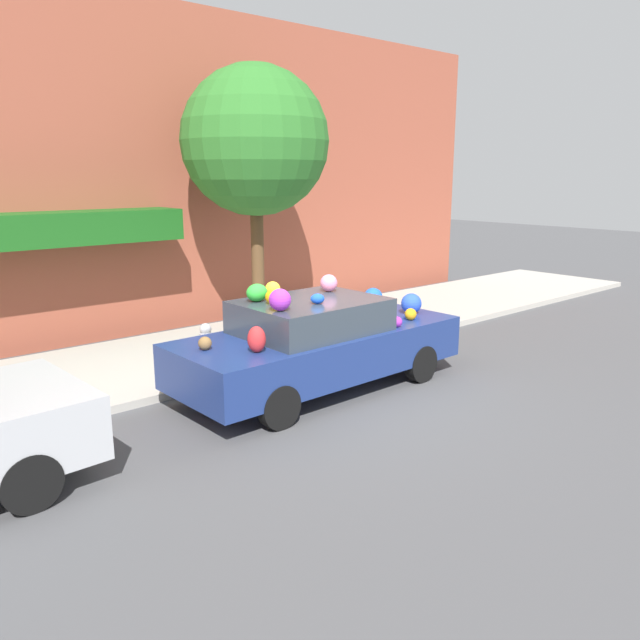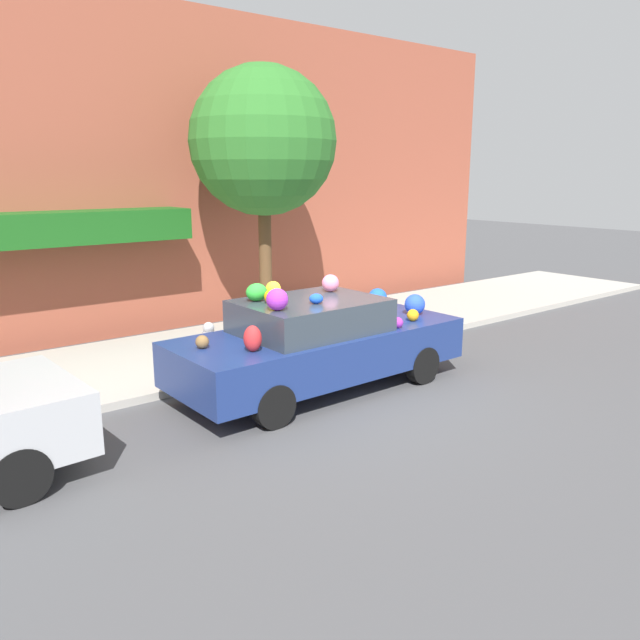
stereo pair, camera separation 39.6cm
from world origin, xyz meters
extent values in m
plane|color=#4C4C4F|center=(0.00, 0.00, 0.00)|extent=(60.00, 60.00, 0.00)
cube|color=#B2ADA3|center=(0.00, 2.70, 0.06)|extent=(24.00, 3.20, 0.12)
cube|color=#9E4C38|center=(0.00, 4.95, 3.11)|extent=(18.00, 0.30, 6.22)
cube|color=#195919|center=(-2.15, 4.35, 2.18)|extent=(4.20, 0.90, 0.55)
cylinder|color=brown|center=(1.11, 3.20, 1.41)|extent=(0.24, 0.24, 2.59)
sphere|color=#2D7228|center=(1.11, 3.20, 3.65)|extent=(2.70, 2.70, 2.70)
cylinder|color=#B2B2B7|center=(-0.89, 1.79, 0.39)|extent=(0.20, 0.20, 0.55)
sphere|color=#B2B2B7|center=(-0.89, 1.79, 0.73)|extent=(0.18, 0.18, 0.18)
cube|color=navy|center=(0.00, 0.10, 0.59)|extent=(4.39, 1.74, 0.61)
cube|color=#333D47|center=(-0.17, 0.10, 1.12)|extent=(1.98, 1.50, 0.45)
cylinder|color=black|center=(1.34, 0.89, 0.28)|extent=(0.57, 0.19, 0.56)
cylinder|color=black|center=(1.36, -0.64, 0.28)|extent=(0.57, 0.19, 0.56)
cylinder|color=black|center=(-1.36, 0.85, 0.28)|extent=(0.57, 0.19, 0.56)
cylinder|color=black|center=(-1.34, -0.68, 0.28)|extent=(0.57, 0.19, 0.56)
sphere|color=olive|center=(-1.81, 0.23, 0.98)|extent=(0.22, 0.22, 0.17)
ellipsoid|color=orange|center=(1.13, 0.57, 1.02)|extent=(0.48, 0.40, 0.26)
sphere|color=pink|center=(0.44, 0.42, 1.48)|extent=(0.26, 0.26, 0.26)
sphere|color=blue|center=(1.70, 0.72, 1.05)|extent=(0.36, 0.36, 0.32)
sphere|color=orange|center=(1.43, -0.35, 0.99)|extent=(0.23, 0.23, 0.18)
ellipsoid|color=red|center=(0.86, 0.70, 0.95)|extent=(0.15, 0.14, 0.11)
sphere|color=purple|center=(-0.93, -0.19, 1.49)|extent=(0.40, 0.40, 0.29)
ellipsoid|color=blue|center=(-0.27, -0.16, 1.42)|extent=(0.24, 0.23, 0.14)
sphere|color=orange|center=(-0.75, 0.23, 1.44)|extent=(0.26, 0.26, 0.19)
sphere|color=purple|center=(0.94, -0.52, 0.97)|extent=(0.22, 0.22, 0.16)
ellipsoid|color=orange|center=(1.05, 0.47, 0.98)|extent=(0.19, 0.23, 0.17)
sphere|color=yellow|center=(-0.44, 0.63, 1.46)|extent=(0.24, 0.24, 0.22)
ellipsoid|color=red|center=(-1.37, -0.28, 1.06)|extent=(0.26, 0.27, 0.33)
sphere|color=blue|center=(1.78, -0.06, 1.06)|extent=(0.38, 0.38, 0.33)
ellipsoid|color=green|center=(-0.81, 0.50, 1.47)|extent=(0.38, 0.35, 0.24)
sphere|color=blue|center=(0.99, -0.20, 1.03)|extent=(0.28, 0.28, 0.27)
cylinder|color=black|center=(-4.26, -0.73, 0.29)|extent=(0.58, 0.21, 0.57)
camera|label=1|loc=(-5.65, -6.47, 3.06)|focal=35.00mm
camera|label=2|loc=(-5.35, -6.72, 3.06)|focal=35.00mm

